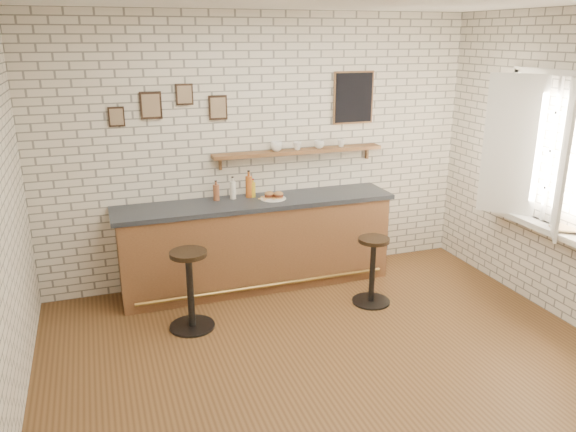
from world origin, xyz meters
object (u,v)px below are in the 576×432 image
at_px(bitters_bottle_amber, 249,186).
at_px(bar_stool_left, 190,287).
at_px(book_lower, 557,229).
at_px(shelf_cup_d, 341,143).
at_px(condiment_bottle_yellow, 253,189).
at_px(book_upper, 556,227).
at_px(shelf_cup_c, 319,144).
at_px(bar_counter, 257,243).
at_px(bar_stool_right, 373,268).
at_px(ciabatta_sandwich, 274,195).
at_px(shelf_cup_a, 276,146).
at_px(sandwich_plate, 273,198).
at_px(bitters_bottle_white, 233,190).
at_px(bitters_bottle_brown, 216,192).
at_px(shelf_cup_b, 297,146).

height_order(bitters_bottle_amber, bar_stool_left, bitters_bottle_amber).
bearing_deg(book_lower, shelf_cup_d, 124.18).
bearing_deg(shelf_cup_d, condiment_bottle_yellow, 165.73).
xyz_separation_m(bitters_bottle_amber, book_upper, (2.59, -1.83, -0.18)).
height_order(condiment_bottle_yellow, shelf_cup_c, shelf_cup_c).
bearing_deg(bar_counter, bar_stool_right, -39.15).
distance_m(bar_stool_right, book_lower, 1.84).
bearing_deg(shelf_cup_c, ciabatta_sandwich, 99.68).
height_order(bitters_bottle_amber, shelf_cup_a, shelf_cup_a).
height_order(bar_counter, book_upper, bar_counter).
distance_m(sandwich_plate, bar_stool_right, 1.33).
height_order(shelf_cup_d, book_lower, shelf_cup_d).
height_order(sandwich_plate, bitters_bottle_white, bitters_bottle_white).
bearing_deg(bar_counter, bitters_bottle_brown, 160.11).
height_order(bitters_bottle_brown, bar_stool_left, bitters_bottle_brown).
bearing_deg(bar_counter, shelf_cup_c, 13.75).
relative_size(sandwich_plate, bar_stool_right, 0.38).
bearing_deg(shelf_cup_c, book_lower, -146.62).
bearing_deg(book_lower, bar_stool_left, 161.23).
height_order(sandwich_plate, book_upper, sandwich_plate).
height_order(ciabatta_sandwich, condiment_bottle_yellow, condiment_bottle_yellow).
distance_m(ciabatta_sandwich, bitters_bottle_white, 0.46).
distance_m(condiment_bottle_yellow, bar_stool_left, 1.43).
xyz_separation_m(bar_counter, shelf_cup_b, (0.56, 0.20, 1.04)).
bearing_deg(shelf_cup_a, bitters_bottle_amber, 179.71).
bearing_deg(bitters_bottle_amber, sandwich_plate, -34.00).
relative_size(bar_stool_left, book_upper, 3.25).
distance_m(bar_counter, shelf_cup_a, 1.11).
bearing_deg(shelf_cup_c, shelf_cup_b, 80.98).
relative_size(bitters_bottle_brown, shelf_cup_b, 2.34).
xyz_separation_m(shelf_cup_a, shelf_cup_b, (0.25, 0.00, -0.01)).
bearing_deg(bitters_bottle_brown, shelf_cup_b, 3.13).
bearing_deg(bar_stool_left, bitters_bottle_amber, 46.43).
bearing_deg(shelf_cup_d, ciabatta_sandwich, 176.09).
height_order(bitters_bottle_amber, shelf_cup_b, shelf_cup_b).
relative_size(bitters_bottle_amber, shelf_cup_a, 2.23).
distance_m(shelf_cup_c, book_upper, 2.62).
bearing_deg(bar_stool_left, shelf_cup_b, 33.23).
bearing_deg(sandwich_plate, bar_stool_left, -145.74).
relative_size(shelf_cup_c, book_upper, 0.47).
height_order(bar_stool_left, book_upper, book_upper).
bearing_deg(shelf_cup_b, bitters_bottle_white, 107.75).
distance_m(bitters_bottle_white, shelf_cup_d, 1.39).
bearing_deg(book_upper, shelf_cup_d, 166.55).
relative_size(bar_counter, book_upper, 12.61).
height_order(ciabatta_sandwich, bar_stool_right, ciabatta_sandwich).
distance_m(sandwich_plate, condiment_bottle_yellow, 0.26).
distance_m(bar_counter, bitters_bottle_amber, 0.65).
bearing_deg(book_upper, bitters_bottle_white, -174.53).
bearing_deg(condiment_bottle_yellow, book_lower, -35.90).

